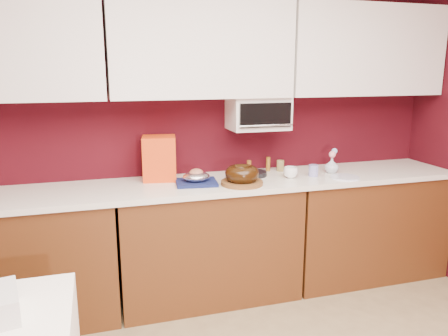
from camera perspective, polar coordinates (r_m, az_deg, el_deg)
name	(u,v)px	position (r m, az deg, el deg)	size (l,w,h in m)	color
wall_back	(197,129)	(3.43, -3.54, 5.10)	(4.00, 0.02, 2.50)	#3C080F
base_cabinet_left	(15,264)	(3.31, -25.58, -11.23)	(1.31, 0.58, 0.86)	#552B11
base_cabinet_center	(208,242)	(3.34, -2.13, -9.65)	(1.31, 0.58, 0.86)	#552B11
base_cabinet_right	(361,225)	(3.87, 17.51, -7.08)	(1.31, 0.58, 0.86)	#552B11
countertop	(207,185)	(3.20, -2.19, -2.18)	(4.00, 0.62, 0.04)	silver
upper_cabinet_center	(201,49)	(3.24, -3.00, 15.31)	(1.31, 0.33, 0.70)	white
upper_cabinet_right	(363,51)	(3.78, 17.72, 14.37)	(1.31, 0.33, 0.70)	white
toaster_oven	(258,113)	(3.40, 4.45, 7.16)	(0.45, 0.30, 0.25)	white
toaster_oven_door	(266,115)	(3.26, 5.46, 6.89)	(0.40, 0.02, 0.18)	black
toaster_oven_handle	(266,126)	(3.25, 5.53, 5.55)	(0.02, 0.02, 0.42)	silver
cake_base	(242,183)	(3.12, 2.35, -1.94)	(0.30, 0.30, 0.03)	brown
bundt_cake	(242,174)	(3.10, 2.36, -0.76)	(0.24, 0.24, 0.10)	black
navy_towel	(196,182)	(3.14, -3.63, -1.90)	(0.29, 0.24, 0.02)	#141B4B
foil_ham_nest	(196,177)	(3.13, -3.64, -1.12)	(0.20, 0.16, 0.07)	white
roasted_ham	(196,173)	(3.12, -3.64, -0.67)	(0.10, 0.09, 0.07)	#B36B52
pandoro_box	(159,158)	(3.26, -8.44, 1.28)	(0.24, 0.22, 0.33)	red
dark_pan	(253,174)	(3.38, 3.87, -0.73)	(0.20, 0.20, 0.04)	black
coffee_mug	(291,171)	(3.34, 8.69, -0.44)	(0.09, 0.09, 0.10)	white
blue_jar	(313,171)	(3.43, 11.60, -0.32)	(0.07, 0.07, 0.09)	#1D1B96
flower_vase	(332,164)	(3.57, 13.89, 0.45)	(0.09, 0.09, 0.13)	silver
flower_pink	(332,154)	(3.55, 13.96, 1.73)	(0.05, 0.05, 0.05)	pink
flower_blue	(334,151)	(3.58, 14.23, 2.16)	(0.05, 0.05, 0.05)	#97BBF2
china_plate	(345,177)	(3.43, 15.50, -1.17)	(0.22, 0.22, 0.01)	white
amber_bottle	(249,167)	(3.47, 3.29, 0.18)	(0.03, 0.03, 0.10)	brown
paper_cup	(280,166)	(3.56, 7.37, 0.31)	(0.06, 0.06, 0.09)	olive
amber_bottle_tall	(268,164)	(3.54, 5.78, 0.51)	(0.03, 0.03, 0.12)	brown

